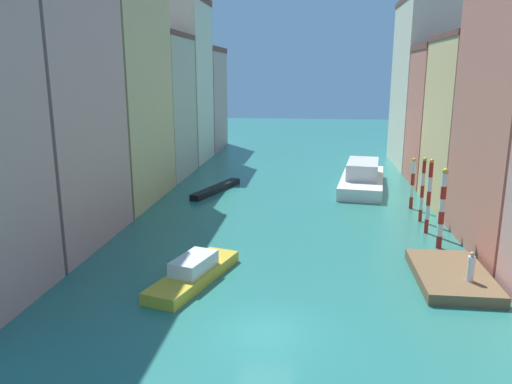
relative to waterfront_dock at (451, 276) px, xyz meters
The scene contains 18 objects.
ground_plane 20.18m from the waterfront_dock, 117.81° to the left, with size 154.00×154.00×0.00m, color #28756B.
building_left_1 27.16m from the waterfront_dock, behind, with size 7.98×10.40×20.96m.
building_left_2 30.47m from the waterfront_dock, 149.23° to the left, with size 7.98×11.80×19.22m.
building_left_3 36.31m from the waterfront_dock, 134.44° to the left, with size 7.98×9.45×14.89m.
building_left_4 44.21m from the waterfront_dock, 125.27° to the left, with size 7.98×9.49×19.79m.
building_left_5 52.31m from the waterfront_dock, 118.73° to the left, with size 7.98×10.34×14.40m.
building_right_2 18.23m from the waterfront_dock, 68.95° to the left, with size 7.98×9.61×13.90m.
building_right_3 26.41m from the waterfront_dock, 76.23° to the left, with size 7.98×7.92×13.60m.
building_right_4 36.94m from the waterfront_dock, 80.19° to the left, with size 7.98×12.22×19.23m.
waterfront_dock is the anchor object (origin of this frame).
person_on_dock 1.74m from the waterfront_dock, 67.27° to the right, with size 0.36×0.36×1.58m.
mooring_pole_0 5.76m from the waterfront_dock, 83.77° to the left, with size 0.39×0.39×5.21m.
mooring_pole_1 8.63m from the waterfront_dock, 87.10° to the left, with size 0.31×0.31×5.26m.
mooring_pole_2 11.31m from the waterfront_dock, 87.06° to the left, with size 0.29×0.29×4.89m.
mooring_pole_3 14.83m from the waterfront_dock, 87.87° to the left, with size 0.33×0.33×4.24m.
vaporetto_white 22.01m from the waterfront_dock, 97.31° to the left, with size 5.40×12.15×2.65m.
gondola_black 24.95m from the waterfront_dock, 131.58° to the left, with size 3.38×7.88×0.54m.
motorboat_0 13.88m from the waterfront_dock, behind, with size 3.89×7.38×1.39m.
Camera 1 is at (1.83, -19.23, 10.98)m, focal length 34.68 mm.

